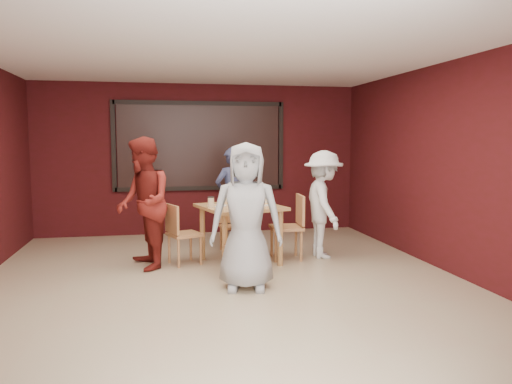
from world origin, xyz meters
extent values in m
plane|color=tan|center=(0.00, 0.00, 0.00)|extent=(7.00, 7.00, 0.00)
cube|color=black|center=(0.00, 3.45, 1.65)|extent=(3.00, 0.02, 1.50)
cube|color=tan|center=(0.36, 1.04, 0.81)|extent=(1.30, 1.30, 0.04)
cylinder|color=tan|center=(-0.16, 1.34, 0.39)|extent=(0.08, 0.08, 0.79)
cylinder|color=tan|center=(0.66, 1.56, 0.39)|extent=(0.08, 0.08, 0.79)
cylinder|color=tan|center=(0.07, 0.52, 0.39)|extent=(0.08, 0.08, 0.79)
cylinder|color=tan|center=(0.88, 0.75, 0.39)|extent=(0.08, 0.08, 0.79)
cylinder|color=silver|center=(0.36, 0.71, 0.84)|extent=(0.27, 0.27, 0.01)
cone|color=#ECC653|center=(0.36, 0.71, 0.85)|extent=(0.24, 0.24, 0.02)
cylinder|color=#F7EFC4|center=(0.51, 0.61, 0.90)|extent=(0.09, 0.09, 0.14)
cylinder|color=black|center=(0.51, 0.61, 0.98)|extent=(0.09, 0.09, 0.01)
cylinder|color=silver|center=(0.36, 1.38, 0.84)|extent=(0.27, 0.27, 0.01)
cone|color=#ECC653|center=(0.36, 1.38, 0.85)|extent=(0.24, 0.24, 0.02)
cylinder|color=#F7EFC4|center=(0.22, 1.48, 0.90)|extent=(0.09, 0.09, 0.14)
cylinder|color=black|center=(0.22, 1.48, 0.98)|extent=(0.09, 0.09, 0.01)
cylinder|color=silver|center=(0.03, 1.04, 0.84)|extent=(0.27, 0.27, 0.01)
cone|color=#ECC653|center=(0.03, 1.04, 0.85)|extent=(0.24, 0.24, 0.02)
cylinder|color=#F7EFC4|center=(-0.07, 0.90, 0.90)|extent=(0.09, 0.09, 0.14)
cylinder|color=black|center=(-0.07, 0.90, 0.98)|extent=(0.09, 0.09, 0.01)
cylinder|color=silver|center=(0.69, 1.04, 0.84)|extent=(0.27, 0.27, 0.01)
cone|color=#ECC653|center=(0.69, 1.04, 0.85)|extent=(0.24, 0.24, 0.02)
cylinder|color=#F7EFC4|center=(0.80, 1.19, 0.90)|extent=(0.09, 0.09, 0.14)
cylinder|color=black|center=(0.80, 1.19, 0.98)|extent=(0.09, 0.09, 0.01)
cylinder|color=silver|center=(0.45, 1.01, 0.88)|extent=(0.06, 0.06, 0.10)
cylinder|color=silver|center=(0.38, 0.95, 0.87)|extent=(0.05, 0.05, 0.08)
cylinder|color=#AA0C22|center=(0.27, 0.99, 0.90)|extent=(0.07, 0.07, 0.15)
cube|color=black|center=(0.30, 1.05, 0.88)|extent=(0.12, 0.07, 0.10)
cube|color=tan|center=(0.26, 0.34, 0.38)|extent=(0.45, 0.45, 0.04)
cylinder|color=tan|center=(0.37, 0.52, 0.18)|extent=(0.03, 0.03, 0.36)
cylinder|color=tan|center=(0.08, 0.45, 0.18)|extent=(0.03, 0.03, 0.36)
cylinder|color=tan|center=(0.45, 0.22, 0.18)|extent=(0.03, 0.03, 0.36)
cylinder|color=tan|center=(0.15, 0.15, 0.18)|extent=(0.03, 0.03, 0.36)
cube|color=tan|center=(0.30, 0.17, 0.59)|extent=(0.37, 0.12, 0.35)
cube|color=tan|center=(0.37, 1.80, 0.40)|extent=(0.44, 0.44, 0.04)
cylinder|color=tan|center=(0.24, 1.62, 0.19)|extent=(0.03, 0.03, 0.38)
cylinder|color=tan|center=(0.55, 1.66, 0.19)|extent=(0.03, 0.03, 0.38)
cylinder|color=tan|center=(0.19, 1.93, 0.19)|extent=(0.03, 0.03, 0.38)
cylinder|color=tan|center=(0.50, 1.97, 0.19)|extent=(0.03, 0.03, 0.38)
cube|color=tan|center=(0.34, 1.97, 0.62)|extent=(0.39, 0.09, 0.37)
cube|color=tan|center=(-0.43, 1.12, 0.43)|extent=(0.54, 0.54, 0.04)
cylinder|color=tan|center=(-0.21, 1.02, 0.20)|extent=(0.04, 0.04, 0.41)
cylinder|color=tan|center=(-0.33, 1.33, 0.20)|extent=(0.04, 0.04, 0.41)
cylinder|color=tan|center=(-0.52, 0.90, 0.20)|extent=(0.04, 0.04, 0.41)
cylinder|color=tan|center=(-0.65, 1.21, 0.20)|extent=(0.04, 0.04, 0.41)
cube|color=tan|center=(-0.60, 1.05, 0.67)|extent=(0.18, 0.40, 0.40)
cube|color=tan|center=(1.07, 1.13, 0.47)|extent=(0.49, 0.49, 0.04)
cylinder|color=tan|center=(0.89, 1.33, 0.23)|extent=(0.04, 0.04, 0.45)
cylinder|color=tan|center=(0.87, 0.96, 0.23)|extent=(0.04, 0.04, 0.45)
cylinder|color=tan|center=(1.26, 1.30, 0.23)|extent=(0.04, 0.04, 0.45)
cylinder|color=tan|center=(1.24, 0.93, 0.23)|extent=(0.04, 0.04, 0.45)
cube|color=tan|center=(1.27, 1.12, 0.74)|extent=(0.07, 0.46, 0.44)
imported|color=#A3A3A3|center=(0.22, -0.22, 0.87)|extent=(0.94, 0.70, 1.74)
imported|color=#323759|center=(0.41, 2.17, 0.82)|extent=(0.70, 0.58, 1.65)
imported|color=maroon|center=(-0.99, 0.98, 0.91)|extent=(0.85, 1.00, 1.81)
imported|color=silver|center=(1.64, 1.15, 0.80)|extent=(0.64, 1.06, 1.61)
camera|label=1|loc=(-0.79, -5.92, 1.77)|focal=35.00mm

